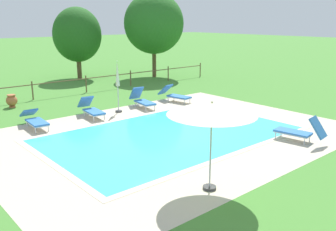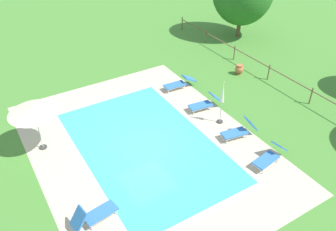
% 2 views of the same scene
% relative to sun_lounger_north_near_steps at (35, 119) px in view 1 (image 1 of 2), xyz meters
% --- Properties ---
extents(ground_plane, '(160.00, 160.00, 0.00)m').
position_rel_sun_lounger_north_near_steps_xyz_m(ground_plane, '(3.71, -4.33, -0.35)').
color(ground_plane, '#478433').
extents(pool_deck_paving, '(13.81, 10.23, 0.01)m').
position_rel_sun_lounger_north_near_steps_xyz_m(pool_deck_paving, '(3.71, -4.33, -0.35)').
color(pool_deck_paving, beige).
rests_on(pool_deck_paving, ground).
extents(swimming_pool_water, '(9.48, 5.90, 0.01)m').
position_rel_sun_lounger_north_near_steps_xyz_m(swimming_pool_water, '(3.71, -4.33, -0.35)').
color(swimming_pool_water, '#42CCD6').
rests_on(swimming_pool_water, ground).
extents(pool_coping_rim, '(9.96, 6.38, 0.01)m').
position_rel_sun_lounger_north_near_steps_xyz_m(pool_coping_rim, '(3.71, -4.33, -0.35)').
color(pool_coping_rim, beige).
rests_on(pool_coping_rim, ground).
extents(sun_lounger_north_near_steps, '(0.73, 2.10, 0.72)m').
position_rel_sun_lounger_north_near_steps_xyz_m(sun_lounger_north_near_steps, '(0.00, 0.00, 0.00)').
color(sun_lounger_north_near_steps, '#3370BC').
rests_on(sun_lounger_north_near_steps, ground).
extents(sun_lounger_north_mid, '(0.86, 1.88, 1.02)m').
position_rel_sun_lounger_north_near_steps_xyz_m(sun_lounger_north_mid, '(6.72, -8.12, 0.04)').
color(sun_lounger_north_mid, '#3370BC').
rests_on(sun_lounger_north_mid, ground).
extents(sun_lounger_north_far, '(0.87, 1.92, 1.00)m').
position_rel_sun_lounger_north_near_steps_xyz_m(sun_lounger_north_far, '(5.56, -0.02, 0.04)').
color(sun_lounger_north_far, '#3370BC').
rests_on(sun_lounger_north_far, ground).
extents(sun_lounger_north_end, '(0.92, 2.03, 0.90)m').
position_rel_sun_lounger_north_near_steps_xyz_m(sun_lounger_north_end, '(7.74, -0.08, 0.03)').
color(sun_lounger_north_end, '#3370BC').
rests_on(sun_lounger_north_end, ground).
extents(sun_lounger_south_near_corner, '(0.82, 2.01, 0.90)m').
position_rel_sun_lounger_north_near_steps_xyz_m(sun_lounger_south_near_corner, '(2.66, 0.01, 0.03)').
color(sun_lounger_south_near_corner, '#3370BC').
rests_on(sun_lounger_south_near_corner, ground).
extents(patio_umbrella_open_foreground, '(2.30, 2.30, 2.41)m').
position_rel_sun_lounger_north_near_steps_xyz_m(patio_umbrella_open_foreground, '(1.32, -8.65, 1.84)').
color(patio_umbrella_open_foreground, '#383838').
rests_on(patio_umbrella_open_foreground, ground).
extents(patio_umbrella_closed_row_centre, '(0.32, 0.32, 2.50)m').
position_rel_sun_lounger_north_near_steps_xyz_m(patio_umbrella_closed_row_centre, '(4.10, -0.04, 1.22)').
color(patio_umbrella_closed_row_centre, '#383838').
rests_on(patio_umbrella_closed_row_centre, ground).
extents(terracotta_urn_near_fence, '(0.56, 0.56, 0.66)m').
position_rel_sun_lounger_north_near_steps_xyz_m(terracotta_urn_near_fence, '(0.52, 4.35, 0.00)').
color(terracotta_urn_near_fence, '#B7663D').
rests_on(terracotta_urn_near_fence, ground).
extents(perimeter_fence, '(23.39, 0.08, 1.05)m').
position_rel_sun_lounger_north_near_steps_xyz_m(perimeter_fence, '(3.69, 5.44, 0.34)').
color(perimeter_fence, brown).
rests_on(perimeter_fence, ground).
extents(tree_west_mid, '(3.57, 3.57, 5.26)m').
position_rel_sun_lounger_north_near_steps_xyz_m(tree_west_mid, '(7.68, 10.77, 2.89)').
color(tree_west_mid, brown).
rests_on(tree_west_mid, ground).
extents(tree_centre, '(4.50, 4.50, 6.32)m').
position_rel_sun_lounger_north_near_steps_xyz_m(tree_centre, '(12.42, 7.57, 3.69)').
color(tree_centre, brown).
rests_on(tree_centre, ground).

